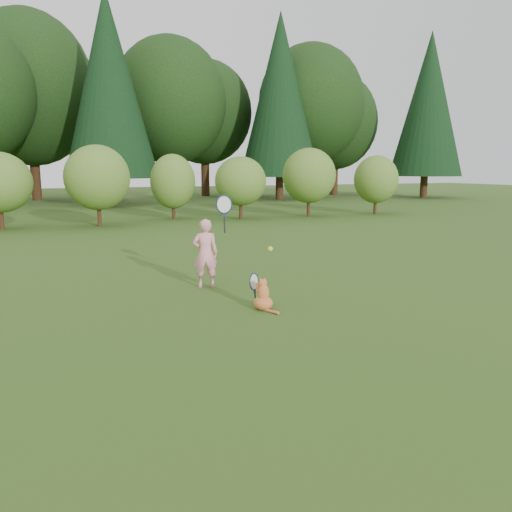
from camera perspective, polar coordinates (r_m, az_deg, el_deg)
name	(u,v)px	position (r m, az deg, el deg)	size (l,w,h in m)	color
ground	(264,315)	(7.04, 0.93, -6.78)	(100.00, 100.00, 0.00)	#314E16
shrub_row	(129,185)	(19.40, -14.27, 7.82)	(28.00, 3.00, 2.80)	#4A7A26
woodland_backdrop	(98,65)	(29.83, -17.60, 20.11)	(48.00, 10.00, 15.00)	black
child	(206,252)	(8.58, -5.72, 0.49)	(0.69, 0.41, 1.78)	pink
cat	(263,293)	(7.27, 0.78, -4.26)	(0.33, 0.62, 0.64)	orange
tennis_ball	(270,249)	(7.27, 1.64, 0.83)	(0.08, 0.08, 0.08)	yellow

